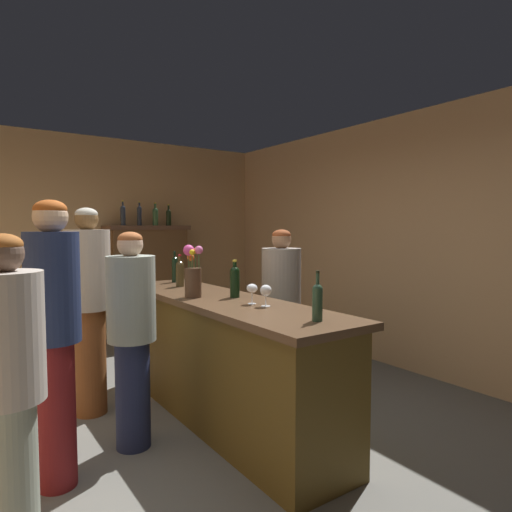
{
  "coord_description": "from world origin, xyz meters",
  "views": [
    {
      "loc": [
        -1.36,
        -2.74,
        1.56
      ],
      "look_at": [
        0.63,
        0.14,
        1.33
      ],
      "focal_mm": 30.9,
      "sensor_mm": 36.0,
      "label": 1
    }
  ],
  "objects_px": {
    "flower_arrangement": "(193,275)",
    "display_cabinet": "(148,280)",
    "wine_glass_front": "(252,289)",
    "patron_near_entrance": "(54,328)",
    "wine_glass_mid": "(266,291)",
    "patron_tall": "(89,302)",
    "display_bottle_left": "(123,214)",
    "bar_counter": "(221,358)",
    "wine_bottle_merlot": "(317,300)",
    "patron_redhead": "(8,387)",
    "display_bottle_midleft": "(139,215)",
    "patron_in_grey": "(132,331)",
    "bartender": "(281,302)",
    "wine_bottle_rose": "(175,268)",
    "display_bottle_midright": "(169,216)",
    "display_bottle_center": "(155,216)",
    "cheese_plate": "(145,285)",
    "wine_bottle_malbec": "(235,280)",
    "wine_bottle_pinot": "(180,272)"
  },
  "relations": [
    {
      "from": "wine_glass_mid",
      "to": "display_bottle_center",
      "type": "bearing_deg",
      "value": 80.86
    },
    {
      "from": "wine_glass_front",
      "to": "wine_glass_mid",
      "type": "xyz_separation_m",
      "value": [
        0.02,
        -0.14,
        -0.0
      ]
    },
    {
      "from": "display_bottle_center",
      "to": "wine_bottle_rose",
      "type": "bearing_deg",
      "value": -105.94
    },
    {
      "from": "bar_counter",
      "to": "patron_redhead",
      "type": "xyz_separation_m",
      "value": [
        -1.57,
        -0.81,
        0.34
      ]
    },
    {
      "from": "wine_bottle_merlot",
      "to": "patron_redhead",
      "type": "relative_size",
      "value": 0.2
    },
    {
      "from": "wine_bottle_pinot",
      "to": "wine_glass_front",
      "type": "bearing_deg",
      "value": -88.74
    },
    {
      "from": "display_cabinet",
      "to": "bartender",
      "type": "distance_m",
      "value": 2.6
    },
    {
      "from": "bar_counter",
      "to": "wine_bottle_merlot",
      "type": "bearing_deg",
      "value": -88.09
    },
    {
      "from": "bartender",
      "to": "wine_glass_mid",
      "type": "bearing_deg",
      "value": 38.8
    },
    {
      "from": "display_bottle_midleft",
      "to": "bartender",
      "type": "distance_m",
      "value": 2.77
    },
    {
      "from": "wine_bottle_rose",
      "to": "display_bottle_midright",
      "type": "bearing_deg",
      "value": 68.14
    },
    {
      "from": "flower_arrangement",
      "to": "bartender",
      "type": "height_order",
      "value": "bartender"
    },
    {
      "from": "wine_bottle_pinot",
      "to": "patron_redhead",
      "type": "xyz_separation_m",
      "value": [
        -1.59,
        -1.61,
        -0.29
      ]
    },
    {
      "from": "bartender",
      "to": "display_bottle_midright",
      "type": "bearing_deg",
      "value": -96.88
    },
    {
      "from": "bartender",
      "to": "display_cabinet",
      "type": "bearing_deg",
      "value": -89.68
    },
    {
      "from": "patron_tall",
      "to": "patron_redhead",
      "type": "relative_size",
      "value": 1.12
    },
    {
      "from": "display_bottle_midleft",
      "to": "display_cabinet",
      "type": "bearing_deg",
      "value": -0.0
    },
    {
      "from": "wine_bottle_rose",
      "to": "bartender",
      "type": "xyz_separation_m",
      "value": [
        0.72,
        -0.86,
        -0.31
      ]
    },
    {
      "from": "wine_bottle_merlot",
      "to": "patron_redhead",
      "type": "bearing_deg",
      "value": 169.95
    },
    {
      "from": "cheese_plate",
      "to": "display_bottle_left",
      "type": "bearing_deg",
      "value": 77.9
    },
    {
      "from": "display_cabinet",
      "to": "flower_arrangement",
      "type": "distance_m",
      "value": 2.81
    },
    {
      "from": "display_bottle_midleft",
      "to": "display_bottle_midright",
      "type": "relative_size",
      "value": 1.08
    },
    {
      "from": "cheese_plate",
      "to": "display_bottle_midright",
      "type": "height_order",
      "value": "display_bottle_midright"
    },
    {
      "from": "display_bottle_left",
      "to": "display_bottle_center",
      "type": "bearing_deg",
      "value": 0.0
    },
    {
      "from": "wine_bottle_malbec",
      "to": "bartender",
      "type": "xyz_separation_m",
      "value": [
        0.73,
        0.33,
        -0.3
      ]
    },
    {
      "from": "wine_bottle_rose",
      "to": "patron_redhead",
      "type": "xyz_separation_m",
      "value": [
        -1.7,
        -1.95,
        -0.3
      ]
    },
    {
      "from": "wine_bottle_rose",
      "to": "patron_near_entrance",
      "type": "bearing_deg",
      "value": -135.27
    },
    {
      "from": "patron_near_entrance",
      "to": "display_bottle_midright",
      "type": "bearing_deg",
      "value": 55.7
    },
    {
      "from": "wine_glass_mid",
      "to": "patron_in_grey",
      "type": "bearing_deg",
      "value": 149.21
    },
    {
      "from": "display_cabinet",
      "to": "display_bottle_midright",
      "type": "bearing_deg",
      "value": 0.0
    },
    {
      "from": "display_bottle_left",
      "to": "bar_counter",
      "type": "bearing_deg",
      "value": -93.15
    },
    {
      "from": "display_bottle_center",
      "to": "wine_glass_mid",
      "type": "bearing_deg",
      "value": -99.14
    },
    {
      "from": "wine_bottle_rose",
      "to": "display_bottle_midright",
      "type": "distance_m",
      "value": 1.94
    },
    {
      "from": "wine_bottle_merlot",
      "to": "patron_redhead",
      "type": "xyz_separation_m",
      "value": [
        -1.61,
        0.29,
        -0.28
      ]
    },
    {
      "from": "display_cabinet",
      "to": "cheese_plate",
      "type": "bearing_deg",
      "value": -111.57
    },
    {
      "from": "wine_bottle_pinot",
      "to": "patron_near_entrance",
      "type": "xyz_separation_m",
      "value": [
        -1.3,
        -1.04,
        -0.17
      ]
    },
    {
      "from": "display_bottle_midleft",
      "to": "patron_tall",
      "type": "bearing_deg",
      "value": -119.76
    },
    {
      "from": "bar_counter",
      "to": "display_bottle_center",
      "type": "height_order",
      "value": "display_bottle_center"
    },
    {
      "from": "wine_bottle_merlot",
      "to": "display_bottle_midright",
      "type": "relative_size",
      "value": 1.0
    },
    {
      "from": "display_cabinet",
      "to": "display_bottle_center",
      "type": "bearing_deg",
      "value": 0.0
    },
    {
      "from": "wine_glass_front",
      "to": "patron_near_entrance",
      "type": "distance_m",
      "value": 1.34
    },
    {
      "from": "patron_in_grey",
      "to": "bartender",
      "type": "bearing_deg",
      "value": 19.0
    },
    {
      "from": "patron_in_grey",
      "to": "cheese_plate",
      "type": "bearing_deg",
      "value": 72.29
    },
    {
      "from": "wine_bottle_merlot",
      "to": "bartender",
      "type": "height_order",
      "value": "bartender"
    },
    {
      "from": "display_bottle_midleft",
      "to": "display_bottle_left",
      "type": "bearing_deg",
      "value": 180.0
    },
    {
      "from": "wine_glass_mid",
      "to": "patron_tall",
      "type": "bearing_deg",
      "value": 126.24
    },
    {
      "from": "flower_arrangement",
      "to": "display_cabinet",
      "type": "bearing_deg",
      "value": 76.4
    },
    {
      "from": "patron_redhead",
      "to": "patron_near_entrance",
      "type": "bearing_deg",
      "value": 16.35
    },
    {
      "from": "display_cabinet",
      "to": "display_bottle_center",
      "type": "relative_size",
      "value": 4.92
    },
    {
      "from": "wine_glass_front",
      "to": "patron_tall",
      "type": "height_order",
      "value": "patron_tall"
    }
  ]
}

